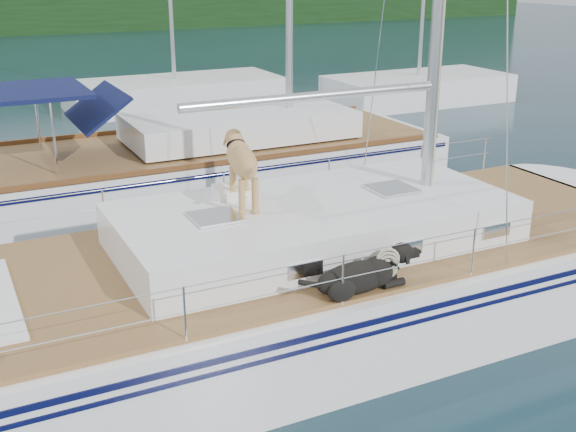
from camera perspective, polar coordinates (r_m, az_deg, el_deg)
ground at (r=9.89m, az=-2.11°, el=-9.55°), size 120.00×120.00×0.00m
main_sailboat at (r=9.61m, az=-1.65°, el=-5.92°), size 12.00×3.80×14.01m
neighbor_sailboat at (r=15.53m, az=-7.51°, el=3.80°), size 11.00×3.50×13.30m
bg_boat_center at (r=25.42m, az=-8.91°, el=9.53°), size 7.20×3.00×11.65m
bg_boat_east at (r=26.38m, az=10.23°, el=9.84°), size 6.40×3.00×11.65m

